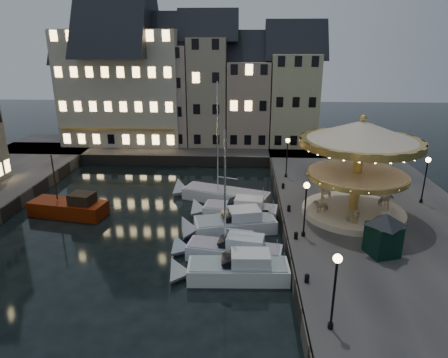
# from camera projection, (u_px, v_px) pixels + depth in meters

# --- Properties ---
(ground) EXTENTS (160.00, 160.00, 0.00)m
(ground) POSITION_uv_depth(u_px,v_px,m) (205.00, 256.00, 29.15)
(ground) COLOR black
(ground) RESTS_ON ground
(quay_east) EXTENTS (16.00, 56.00, 1.30)m
(quay_east) POSITION_uv_depth(u_px,v_px,m) (375.00, 218.00, 33.91)
(quay_east) COLOR #474442
(quay_east) RESTS_ON ground
(quay_north) EXTENTS (44.00, 12.00, 1.30)m
(quay_north) POSITION_uv_depth(u_px,v_px,m) (167.00, 149.00, 55.76)
(quay_north) COLOR #474442
(quay_north) RESTS_ON ground
(quaywall_e) EXTENTS (0.15, 44.00, 1.30)m
(quaywall_e) POSITION_uv_depth(u_px,v_px,m) (281.00, 216.00, 34.30)
(quaywall_e) COLOR #47423A
(quaywall_e) RESTS_ON ground
(quaywall_n) EXTENTS (48.00, 0.15, 1.30)m
(quaywall_n) POSITION_uv_depth(u_px,v_px,m) (174.00, 161.00, 50.00)
(quaywall_n) COLOR #47423A
(quaywall_n) RESTS_ON ground
(streetlamp_a) EXTENTS (0.44, 0.44, 4.17)m
(streetlamp_a) POSITION_uv_depth(u_px,v_px,m) (335.00, 281.00, 18.98)
(streetlamp_a) COLOR black
(streetlamp_a) RESTS_ON quay_east
(streetlamp_b) EXTENTS (0.44, 0.44, 4.17)m
(streetlamp_b) POSITION_uv_depth(u_px,v_px,m) (306.00, 202.00, 28.42)
(streetlamp_b) COLOR black
(streetlamp_b) RESTS_ON quay_east
(streetlamp_c) EXTENTS (0.44, 0.44, 4.17)m
(streetlamp_c) POSITION_uv_depth(u_px,v_px,m) (287.00, 152.00, 41.17)
(streetlamp_c) COLOR black
(streetlamp_c) RESTS_ON quay_east
(streetlamp_d) EXTENTS (0.44, 0.44, 4.17)m
(streetlamp_d) POSITION_uv_depth(u_px,v_px,m) (426.00, 174.00, 34.47)
(streetlamp_d) COLOR black
(streetlamp_d) RESTS_ON quay_east
(bollard_a) EXTENTS (0.30, 0.30, 0.57)m
(bollard_a) POSITION_uv_depth(u_px,v_px,m) (307.00, 278.00, 23.58)
(bollard_a) COLOR black
(bollard_a) RESTS_ON quay_east
(bollard_b) EXTENTS (0.30, 0.30, 0.57)m
(bollard_b) POSITION_uv_depth(u_px,v_px,m) (296.00, 235.00, 28.77)
(bollard_b) COLOR black
(bollard_b) RESTS_ON quay_east
(bollard_c) EXTENTS (0.30, 0.30, 0.57)m
(bollard_c) POSITION_uv_depth(u_px,v_px,m) (289.00, 208.00, 33.49)
(bollard_c) COLOR black
(bollard_c) RESTS_ON quay_east
(bollard_d) EXTENTS (0.30, 0.30, 0.57)m
(bollard_d) POSITION_uv_depth(u_px,v_px,m) (283.00, 185.00, 38.68)
(bollard_d) COLOR black
(bollard_d) RESTS_ON quay_east
(townhouse_na) EXTENTS (5.50, 8.00, 12.80)m
(townhouse_na) POSITION_uv_depth(u_px,v_px,m) (86.00, 95.00, 55.89)
(townhouse_na) COLOR gray
(townhouse_na) RESTS_ON quay_north
(townhouse_nb) EXTENTS (6.16, 8.00, 13.80)m
(townhouse_nb) POSITION_uv_depth(u_px,v_px,m) (124.00, 91.00, 55.46)
(townhouse_nb) COLOR gray
(townhouse_nb) RESTS_ON quay_north
(townhouse_nc) EXTENTS (6.82, 8.00, 14.80)m
(townhouse_nc) POSITION_uv_depth(u_px,v_px,m) (167.00, 88.00, 54.99)
(townhouse_nc) COLOR tan
(townhouse_nc) RESTS_ON quay_north
(townhouse_nd) EXTENTS (5.50, 8.00, 15.80)m
(townhouse_nd) POSITION_uv_depth(u_px,v_px,m) (209.00, 84.00, 54.55)
(townhouse_nd) COLOR gray
(townhouse_nd) RESTS_ON quay_north
(townhouse_ne) EXTENTS (6.16, 8.00, 12.80)m
(townhouse_ne) POSITION_uv_depth(u_px,v_px,m) (248.00, 96.00, 54.77)
(townhouse_ne) COLOR gray
(townhouse_ne) RESTS_ON quay_north
(townhouse_nf) EXTENTS (6.82, 8.00, 13.80)m
(townhouse_nf) POSITION_uv_depth(u_px,v_px,m) (293.00, 92.00, 54.30)
(townhouse_nf) COLOR tan
(townhouse_nf) RESTS_ON quay_north
(hotel_corner) EXTENTS (17.60, 9.00, 16.80)m
(hotel_corner) POSITION_uv_depth(u_px,v_px,m) (124.00, 80.00, 54.96)
(hotel_corner) COLOR #BFBA9F
(hotel_corner) RESTS_ON quay_north
(motorboat_b) EXTENTS (7.66, 2.48, 2.15)m
(motorboat_b) POSITION_uv_depth(u_px,v_px,m) (232.00, 270.00, 26.12)
(motorboat_b) COLOR silver
(motorboat_b) RESTS_ON ground
(motorboat_c) EXTENTS (7.82, 3.17, 10.33)m
(motorboat_c) POSITION_uv_depth(u_px,v_px,m) (228.00, 251.00, 28.50)
(motorboat_c) COLOR silver
(motorboat_c) RESTS_ON ground
(motorboat_d) EXTENTS (7.69, 4.08, 2.15)m
(motorboat_d) POSITION_uv_depth(u_px,v_px,m) (230.00, 224.00, 32.65)
(motorboat_d) COLOR silver
(motorboat_d) RESTS_ON ground
(motorboat_e) EXTENTS (7.53, 3.09, 2.15)m
(motorboat_e) POSITION_uv_depth(u_px,v_px,m) (236.00, 211.00, 35.30)
(motorboat_e) COLOR silver
(motorboat_e) RESTS_ON ground
(motorboat_f) EXTENTS (9.37, 5.32, 12.61)m
(motorboat_f) POSITION_uv_depth(u_px,v_px,m) (220.00, 195.00, 39.20)
(motorboat_f) COLOR silver
(motorboat_f) RESTS_ON ground
(red_fishing_boat) EXTENTS (7.15, 3.57, 5.75)m
(red_fishing_boat) POSITION_uv_depth(u_px,v_px,m) (70.00, 208.00, 35.74)
(red_fishing_boat) COLOR #5E1702
(red_fishing_boat) RESTS_ON ground
(carousel) EXTENTS (9.46, 9.46, 8.27)m
(carousel) POSITION_uv_depth(u_px,v_px,m) (360.00, 151.00, 31.15)
(carousel) COLOR beige
(carousel) RESTS_ON quay_east
(ticket_kiosk) EXTENTS (2.88, 2.88, 3.37)m
(ticket_kiosk) POSITION_uv_depth(u_px,v_px,m) (385.00, 227.00, 26.16)
(ticket_kiosk) COLOR black
(ticket_kiosk) RESTS_ON quay_east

